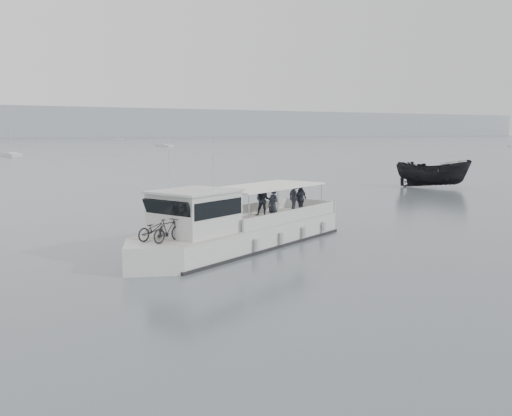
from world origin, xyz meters
TOP-DOWN VIEW (x-y plane):
  - ground at (0.00, 0.00)m, footprint 1400.00×1400.00m
  - tour_boat at (-2.34, -2.37)m, footprint 11.70×7.18m
  - dark_motorboat at (25.25, 12.97)m, footprint 6.22×6.15m

SIDE VIEW (x-z plane):
  - ground at x=0.00m, z-range 0.00..0.00m
  - tour_boat at x=-2.34m, z-range -1.72..3.39m
  - dark_motorboat at x=25.25m, z-range 0.00..2.45m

